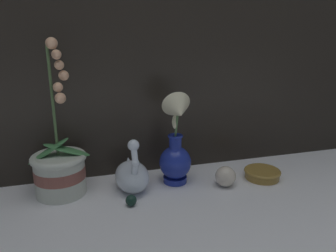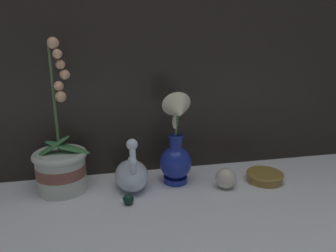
{
  "view_description": "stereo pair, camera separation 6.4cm",
  "coord_description": "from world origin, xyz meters",
  "px_view_note": "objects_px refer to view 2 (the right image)",
  "views": [
    {
      "loc": [
        -0.25,
        -0.8,
        0.48
      ],
      "look_at": [
        0.01,
        0.12,
        0.2
      ],
      "focal_mm": 35.0,
      "sensor_mm": 36.0,
      "label": 1
    },
    {
      "loc": [
        -0.19,
        -0.81,
        0.48
      ],
      "look_at": [
        0.01,
        0.12,
        0.2
      ],
      "focal_mm": 35.0,
      "sensor_mm": 36.0,
      "label": 2
    }
  ],
  "objects_px": {
    "blue_vase": "(176,150)",
    "glass_sphere": "(226,178)",
    "swan_figurine": "(132,173)",
    "amber_dish": "(265,176)",
    "orchid_potted_plant": "(61,165)"
  },
  "relations": [
    {
      "from": "orchid_potted_plant",
      "to": "swan_figurine",
      "type": "distance_m",
      "value": 0.22
    },
    {
      "from": "orchid_potted_plant",
      "to": "blue_vase",
      "type": "relative_size",
      "value": 1.52
    },
    {
      "from": "blue_vase",
      "to": "swan_figurine",
      "type": "bearing_deg",
      "value": -178.43
    },
    {
      "from": "blue_vase",
      "to": "amber_dish",
      "type": "distance_m",
      "value": 0.31
    },
    {
      "from": "orchid_potted_plant",
      "to": "blue_vase",
      "type": "height_order",
      "value": "orchid_potted_plant"
    },
    {
      "from": "orchid_potted_plant",
      "to": "blue_vase",
      "type": "bearing_deg",
      "value": -4.35
    },
    {
      "from": "blue_vase",
      "to": "glass_sphere",
      "type": "height_order",
      "value": "blue_vase"
    },
    {
      "from": "orchid_potted_plant",
      "to": "glass_sphere",
      "type": "distance_m",
      "value": 0.51
    },
    {
      "from": "glass_sphere",
      "to": "amber_dish",
      "type": "relative_size",
      "value": 0.54
    },
    {
      "from": "orchid_potted_plant",
      "to": "blue_vase",
      "type": "xyz_separation_m",
      "value": [
        0.35,
        -0.03,
        0.03
      ]
    },
    {
      "from": "blue_vase",
      "to": "glass_sphere",
      "type": "relative_size",
      "value": 4.61
    },
    {
      "from": "glass_sphere",
      "to": "blue_vase",
      "type": "bearing_deg",
      "value": 155.79
    },
    {
      "from": "swan_figurine",
      "to": "glass_sphere",
      "type": "bearing_deg",
      "value": -11.96
    },
    {
      "from": "swan_figurine",
      "to": "amber_dish",
      "type": "bearing_deg",
      "value": -5.56
    },
    {
      "from": "blue_vase",
      "to": "glass_sphere",
      "type": "bearing_deg",
      "value": -24.21
    }
  ]
}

